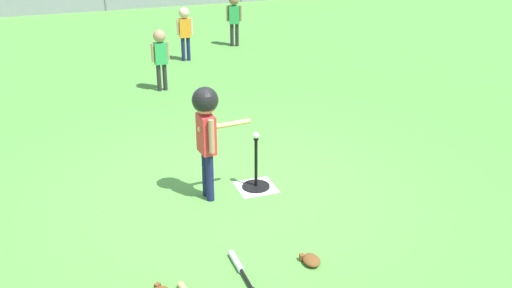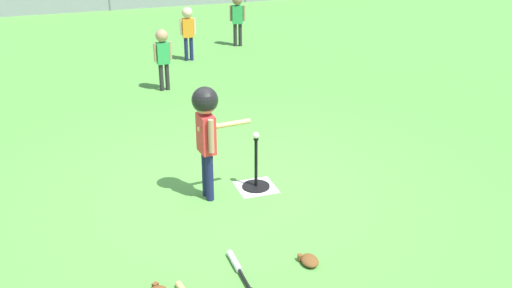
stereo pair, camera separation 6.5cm
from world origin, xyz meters
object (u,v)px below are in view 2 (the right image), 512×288
at_px(batter_child, 206,120).
at_px(glove_by_plate, 309,260).
at_px(fielder_deep_right, 163,52).
at_px(spare_bat_silver, 237,265).
at_px(baseball_on_tee, 256,135).
at_px(fielder_deep_left, 237,13).
at_px(fielder_deep_center, 188,26).
at_px(batting_tee, 256,180).

height_order(batter_child, glove_by_plate, batter_child).
distance_m(fielder_deep_right, spare_bat_silver, 5.44).
height_order(baseball_on_tee, batter_child, batter_child).
height_order(batter_child, spare_bat_silver, batter_child).
bearing_deg(fielder_deep_right, fielder_deep_left, 50.17).
bearing_deg(fielder_deep_center, spare_bat_silver, -99.89).
bearing_deg(fielder_deep_right, glove_by_plate, -87.39).
distance_m(spare_bat_silver, glove_by_plate, 0.68).
xyz_separation_m(spare_bat_silver, glove_by_plate, (0.66, -0.16, 0.01)).
bearing_deg(fielder_deep_right, fielder_deep_center, 64.23).
bearing_deg(fielder_deep_center, fielder_deep_left, 32.20).
bearing_deg(fielder_deep_right, baseball_on_tee, -85.80).
height_order(baseball_on_tee, fielder_deep_right, fielder_deep_right).
xyz_separation_m(fielder_deep_center, spare_bat_silver, (-1.24, -7.12, -0.65)).
relative_size(baseball_on_tee, fielder_deep_left, 0.07).
bearing_deg(baseball_on_tee, fielder_deep_left, 74.24).
xyz_separation_m(fielder_deep_left, spare_bat_silver, (-2.52, -7.92, -0.68)).
bearing_deg(fielder_deep_center, batting_tee, -95.51).
relative_size(batting_tee, spare_bat_silver, 1.00).
bearing_deg(batting_tee, fielder_deep_center, 84.49).
xyz_separation_m(baseball_on_tee, fielder_deep_right, (-0.29, 3.93, 0.02)).
xyz_separation_m(batting_tee, fielder_deep_center, (0.55, 5.66, 0.59)).
bearing_deg(baseball_on_tee, fielder_deep_right, 94.20).
bearing_deg(glove_by_plate, spare_bat_silver, 166.66).
relative_size(batting_tee, fielder_deep_left, 0.56).
distance_m(batter_child, spare_bat_silver, 1.67).
bearing_deg(spare_bat_silver, fielder_deep_right, 85.70).
xyz_separation_m(batter_child, fielder_deep_left, (2.41, 6.52, -0.21)).
relative_size(batter_child, spare_bat_silver, 2.09).
bearing_deg(batter_child, fielder_deep_center, 78.85).
distance_m(batting_tee, glove_by_plate, 1.61).
distance_m(fielder_deep_center, fielder_deep_right, 1.92).
relative_size(batting_tee, fielder_deep_center, 0.58).
bearing_deg(baseball_on_tee, spare_bat_silver, -115.52).
height_order(spare_bat_silver, glove_by_plate, glove_by_plate).
height_order(fielder_deep_left, glove_by_plate, fielder_deep_left).
height_order(batting_tee, fielder_deep_left, fielder_deep_left).
relative_size(baseball_on_tee, fielder_deep_right, 0.07).
distance_m(baseball_on_tee, batter_child, 0.64).
xyz_separation_m(batting_tee, baseball_on_tee, (0.00, 0.00, 0.56)).
xyz_separation_m(baseball_on_tee, fielder_deep_left, (1.83, 6.47, 0.06)).
distance_m(batter_child, fielder_deep_right, 4.00).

